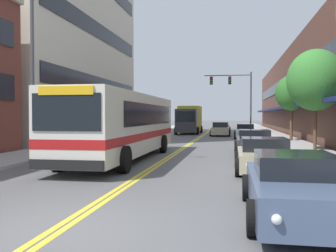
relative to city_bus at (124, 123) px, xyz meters
name	(u,v)px	position (x,y,z in m)	size (l,w,h in m)	color
ground_plane	(205,134)	(2.03, 26.26, -1.74)	(240.00, 240.00, 0.00)	#565659
sidewalk_left	(146,133)	(-5.07, 26.26, -1.67)	(3.19, 106.00, 0.15)	#9E9B96
sidewalk_right	(268,134)	(9.12, 26.26, -1.67)	(3.19, 106.00, 0.15)	#9E9B96
centre_line	(205,134)	(2.03, 26.26, -1.73)	(0.34, 106.00, 0.01)	yellow
storefront_row_right	(323,92)	(14.94, 26.26, 2.94)	(9.10, 68.00, 9.36)	brown
city_bus	(124,123)	(0.00, 0.00, 0.00)	(2.91, 12.54, 3.07)	silver
car_silver_parked_left_near	(147,132)	(-2.39, 15.06, -1.12)	(2.14, 4.48, 1.32)	#B7B7BC
car_slate_blue_parked_right_foreground	(296,187)	(6.44, -9.41, -1.13)	(2.07, 4.62, 1.30)	#475675
car_dark_grey_parked_right_mid	(254,143)	(6.31, 3.13, -1.11)	(2.11, 4.38, 1.33)	#38383D
car_white_parked_right_far	(245,131)	(6.30, 18.09, -1.12)	(2.01, 4.90, 1.32)	white
car_beige_parked_right_end	(264,156)	(6.32, -3.17, -1.15)	(2.16, 4.21, 1.26)	#BCAD89
car_red_moving_lead	(222,128)	(3.83, 28.28, -1.10)	(2.13, 4.13, 1.33)	maroon
car_champagne_moving_second	(220,130)	(3.89, 21.85, -1.09)	(2.05, 4.14, 1.42)	beige
box_truck	(189,119)	(0.13, 26.19, -0.07)	(2.71, 6.79, 3.22)	#38383D
traffic_signal_mast	(236,90)	(5.47, 27.27, 3.35)	(5.50, 0.38, 7.20)	#47474C
street_lamp_left_near	(39,35)	(-2.97, -2.60, 3.78)	(2.51, 0.28, 9.42)	#47474C
street_tree_right_mid	(316,80)	(9.74, 4.80, 2.34)	(3.15, 3.15, 5.68)	brown
street_tree_right_far	(292,93)	(9.74, 13.50, 2.11)	(2.52, 2.52, 5.11)	brown
fire_hydrant	(288,146)	(7.97, 2.68, -1.22)	(0.33, 0.25, 0.76)	#B7B7BC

